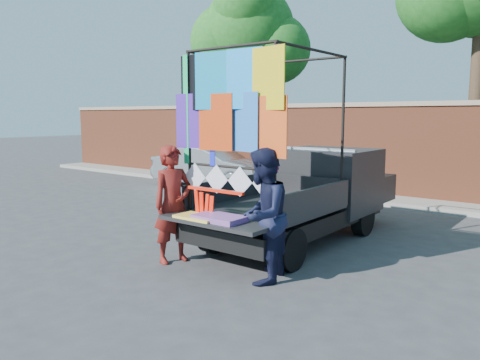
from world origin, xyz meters
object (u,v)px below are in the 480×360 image
Objects in this scene: sedan at (212,167)px; pickup_truck at (314,193)px; woman at (173,204)px; man at (263,216)px.

pickup_truck is at bearing -128.96° from sedan.
man is (1.58, 0.13, 0.01)m from woman.
sedan is at bearing 51.69° from woman.
pickup_truck reaches higher than woman.
sedan is at bearing 148.56° from pickup_truck.
sedan is 2.18× the size of woman.
pickup_truck reaches higher than sedan.
man is at bearing -70.71° from woman.
woman is 1.59m from man.
woman reaches higher than sedan.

